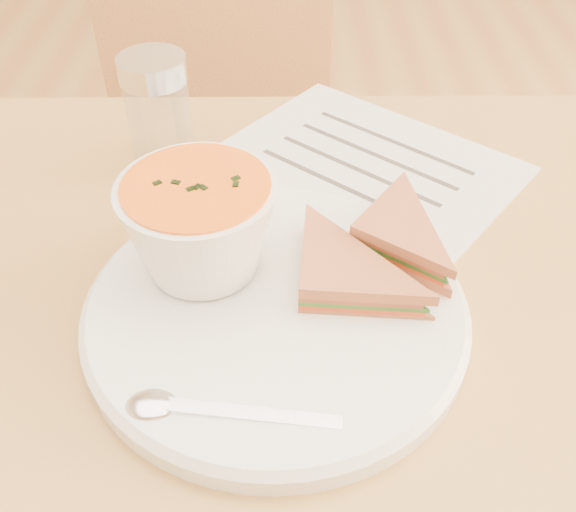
{
  "coord_description": "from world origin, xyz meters",
  "views": [
    {
      "loc": [
        0.01,
        -0.37,
        1.14
      ],
      "look_at": [
        0.01,
        0.0,
        0.8
      ],
      "focal_mm": 40.0,
      "sensor_mm": 36.0,
      "label": 1
    }
  ],
  "objects_px": {
    "plate": "(276,311)",
    "soup_bowl": "(201,230)",
    "chair_far": "(249,234)",
    "dining_table": "(280,510)",
    "condiment_shaker": "(159,114)"
  },
  "relations": [
    {
      "from": "plate",
      "to": "soup_bowl",
      "type": "bearing_deg",
      "value": 145.72
    },
    {
      "from": "chair_far",
      "to": "soup_bowl",
      "type": "height_order",
      "value": "same"
    },
    {
      "from": "dining_table",
      "to": "soup_bowl",
      "type": "relative_size",
      "value": 7.94
    },
    {
      "from": "chair_far",
      "to": "plate",
      "type": "xyz_separation_m",
      "value": [
        0.05,
        -0.49,
        0.33
      ]
    },
    {
      "from": "chair_far",
      "to": "soup_bowl",
      "type": "distance_m",
      "value": 0.59
    },
    {
      "from": "plate",
      "to": "condiment_shaker",
      "type": "height_order",
      "value": "condiment_shaker"
    },
    {
      "from": "soup_bowl",
      "to": "condiment_shaker",
      "type": "xyz_separation_m",
      "value": [
        -0.06,
        0.18,
        0.0
      ]
    },
    {
      "from": "chair_far",
      "to": "condiment_shaker",
      "type": "xyz_separation_m",
      "value": [
        -0.07,
        -0.26,
        0.38
      ]
    },
    {
      "from": "soup_bowl",
      "to": "condiment_shaker",
      "type": "distance_m",
      "value": 0.19
    },
    {
      "from": "chair_far",
      "to": "plate",
      "type": "bearing_deg",
      "value": 81.14
    },
    {
      "from": "dining_table",
      "to": "soup_bowl",
      "type": "height_order",
      "value": "soup_bowl"
    },
    {
      "from": "dining_table",
      "to": "soup_bowl",
      "type": "xyz_separation_m",
      "value": [
        -0.06,
        0.02,
        0.43
      ]
    },
    {
      "from": "soup_bowl",
      "to": "condiment_shaker",
      "type": "bearing_deg",
      "value": 107.88
    },
    {
      "from": "plate",
      "to": "soup_bowl",
      "type": "xyz_separation_m",
      "value": [
        -0.06,
        0.04,
        0.05
      ]
    },
    {
      "from": "plate",
      "to": "dining_table",
      "type": "bearing_deg",
      "value": 91.27
    }
  ]
}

